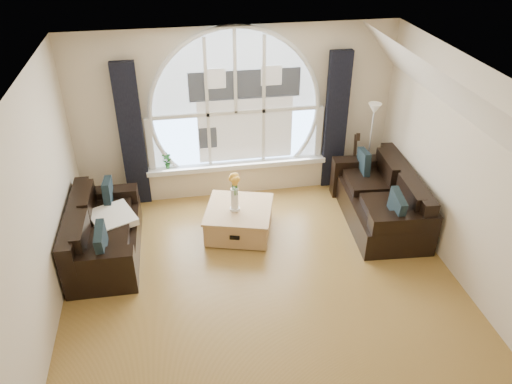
% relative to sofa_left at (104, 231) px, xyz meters
% --- Properties ---
extents(ground, '(5.00, 5.50, 0.01)m').
position_rel_sofa_left_xyz_m(ground, '(2.02, -1.31, -0.40)').
color(ground, brown).
rests_on(ground, ground).
extents(ceiling, '(5.00, 5.50, 0.01)m').
position_rel_sofa_left_xyz_m(ceiling, '(2.02, -1.31, 2.30)').
color(ceiling, silver).
rests_on(ceiling, ground).
extents(wall_back, '(5.00, 0.01, 2.70)m').
position_rel_sofa_left_xyz_m(wall_back, '(2.02, 1.44, 0.95)').
color(wall_back, beige).
rests_on(wall_back, ground).
extents(wall_left, '(0.01, 5.50, 2.70)m').
position_rel_sofa_left_xyz_m(wall_left, '(-0.48, -1.31, 0.95)').
color(wall_left, beige).
rests_on(wall_left, ground).
extents(wall_right, '(0.01, 5.50, 2.70)m').
position_rel_sofa_left_xyz_m(wall_right, '(4.52, -1.31, 0.95)').
color(wall_right, beige).
rests_on(wall_right, ground).
extents(attic_slope, '(0.92, 5.50, 0.72)m').
position_rel_sofa_left_xyz_m(attic_slope, '(4.22, -1.31, 1.95)').
color(attic_slope, silver).
rests_on(attic_slope, ground).
extents(arched_window, '(2.60, 0.06, 2.15)m').
position_rel_sofa_left_xyz_m(arched_window, '(2.02, 1.41, 1.23)').
color(arched_window, silver).
rests_on(arched_window, wall_back).
extents(window_sill, '(2.90, 0.22, 0.08)m').
position_rel_sofa_left_xyz_m(window_sill, '(2.02, 1.34, 0.11)').
color(window_sill, white).
rests_on(window_sill, wall_back).
extents(window_frame, '(2.76, 0.08, 2.15)m').
position_rel_sofa_left_xyz_m(window_frame, '(2.02, 1.38, 1.23)').
color(window_frame, white).
rests_on(window_frame, wall_back).
extents(neighbor_house, '(1.70, 0.02, 1.50)m').
position_rel_sofa_left_xyz_m(neighbor_house, '(2.17, 1.39, 1.10)').
color(neighbor_house, silver).
rests_on(neighbor_house, wall_back).
extents(curtain_left, '(0.35, 0.12, 2.30)m').
position_rel_sofa_left_xyz_m(curtain_left, '(0.42, 1.32, 0.75)').
color(curtain_left, black).
rests_on(curtain_left, ground).
extents(curtain_right, '(0.35, 0.12, 2.30)m').
position_rel_sofa_left_xyz_m(curtain_right, '(3.62, 1.32, 0.75)').
color(curtain_right, black).
rests_on(curtain_right, ground).
extents(sofa_left, '(0.90, 1.76, 0.78)m').
position_rel_sofa_left_xyz_m(sofa_left, '(0.00, 0.00, 0.00)').
color(sofa_left, black).
rests_on(sofa_left, ground).
extents(sofa_right, '(1.07, 1.94, 0.83)m').
position_rel_sofa_left_xyz_m(sofa_right, '(3.99, 0.13, 0.00)').
color(sofa_right, black).
rests_on(sofa_right, ground).
extents(coffee_chest, '(1.15, 1.15, 0.45)m').
position_rel_sofa_left_xyz_m(coffee_chest, '(1.88, 0.20, -0.17)').
color(coffee_chest, '#A37846').
rests_on(coffee_chest, ground).
extents(throw_blanket, '(0.73, 0.73, 0.10)m').
position_rel_sofa_left_xyz_m(throw_blanket, '(0.12, 0.15, 0.10)').
color(throw_blanket, silver).
rests_on(throw_blanket, sofa_left).
extents(vase_flowers, '(0.24, 0.24, 0.70)m').
position_rel_sofa_left_xyz_m(vase_flowers, '(1.81, 0.18, 0.40)').
color(vase_flowers, white).
rests_on(vase_flowers, coffee_chest).
extents(floor_lamp, '(0.24, 0.24, 1.60)m').
position_rel_sofa_left_xyz_m(floor_lamp, '(4.06, 0.88, 0.40)').
color(floor_lamp, '#B2B2B2').
rests_on(floor_lamp, ground).
extents(guitar, '(0.39, 0.29, 1.06)m').
position_rel_sofa_left_xyz_m(guitar, '(3.90, 1.13, 0.13)').
color(guitar, brown).
rests_on(guitar, ground).
extents(potted_plant, '(0.15, 0.11, 0.27)m').
position_rel_sofa_left_xyz_m(potted_plant, '(0.90, 1.34, 0.29)').
color(potted_plant, '#1E6023').
rests_on(potted_plant, window_sill).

